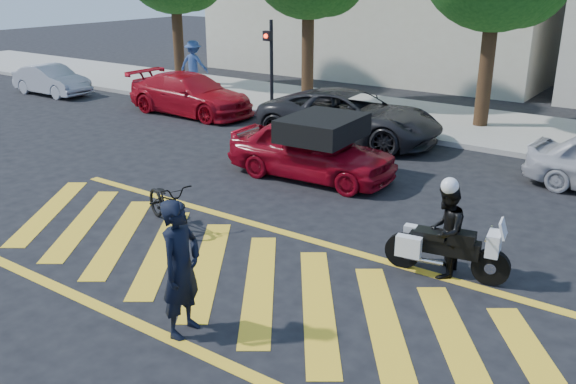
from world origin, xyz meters
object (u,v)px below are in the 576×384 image
Objects in this scene: bicycle at (168,203)px; parked_far_left at (52,80)px; officer_bike at (181,269)px; parked_mid_left at (350,116)px; red_convertible at (312,150)px; officer_moto at (445,231)px; parked_left at (190,94)px; police_motorcycle at (445,248)px.

bicycle is 0.49× the size of parked_far_left.
officer_bike is at bearing -110.06° from bicycle.
parked_far_left is 13.35m from parked_mid_left.
officer_bike is 19.00m from parked_far_left.
officer_moto is at bearing -126.73° from red_convertible.
parked_left is (7.02, 0.63, 0.11)m from parked_far_left.
officer_moto reaches higher than red_convertible.
officer_bike is at bearing -130.96° from police_motorcycle.
parked_far_left is at bearing 84.27° from bicycle.
parked_left reaches higher than parked_far_left.
officer_bike is 1.10× the size of bicycle.
red_convertible is at bearing -115.18° from parked_left.
police_motorcycle is at bearing 60.71° from officer_moto.
parked_mid_left reaches higher than parked_left.
parked_left is at bearing 142.18° from police_motorcycle.
bicycle is 1.14× the size of officer_moto.
officer_bike reaches higher than parked_far_left.
police_motorcycle is 5.38m from red_convertible.
parked_left is at bearing 33.83° from officer_bike.
officer_bike is at bearing -120.51° from parked_far_left.
officer_bike reaches higher than parked_left.
officer_bike is 4.32m from police_motorcycle.
officer_bike is 3.88m from bicycle.
parked_mid_left reaches higher than police_motorcycle.
officer_moto is at bearing -56.55° from bicycle.
parked_mid_left is at bearing -149.05° from officer_moto.
bicycle is 4.14m from red_convertible.
parked_mid_left is (-5.41, 6.43, 0.25)m from police_motorcycle.
officer_bike is 0.48× the size of red_convertible.
officer_moto is (-0.01, 0.01, 0.29)m from police_motorcycle.
officer_moto reaches higher than parked_left.
parked_mid_left is (-0.92, 3.46, 0.04)m from red_convertible.
parked_left is (-11.71, 6.43, -0.08)m from officer_moto.
red_convertible and parked_left have the same top height.
parked_far_left is at bearing 87.43° from parked_mid_left.
bicycle is 10.00m from parked_left.
officer_bike is 0.54× the size of parked_far_left.
police_motorcycle is at bearing -107.89° from parked_far_left.
officer_bike is at bearing -167.93° from parked_mid_left.
parked_mid_left reaches higher than bicycle.
red_convertible reaches higher than bicycle.
officer_bike reaches higher than bicycle.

